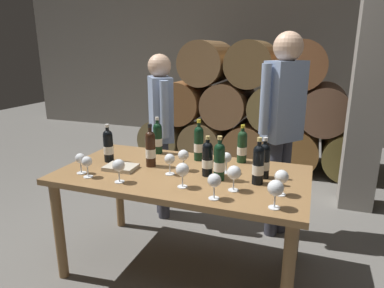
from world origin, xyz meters
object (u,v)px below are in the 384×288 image
dining_table (182,184)px  wine_glass_5 (234,173)px  wine_bottle_0 (219,161)px  wine_glass_7 (87,162)px  wine_bottle_3 (208,158)px  wine_glass_4 (183,156)px  sommelier_presenting (283,118)px  wine_bottle_1 (108,145)px  wine_glass_0 (80,159)px  wine_glass_3 (170,160)px  wine_glass_9 (214,181)px  wine_glass_1 (182,170)px  wine_glass_2 (276,189)px  wine_bottle_6 (242,146)px  wine_bottle_4 (151,148)px  taster_seated_left (161,123)px  wine_glass_6 (119,166)px  wine_bottle_2 (199,143)px  tasting_notebook (121,167)px  wine_glass_10 (282,177)px  wine_bottle_5 (158,138)px  wine_glass_8 (226,158)px  wine_bottle_7 (264,160)px  wine_bottle_8 (258,164)px

dining_table → wine_glass_5: size_ratio=10.74×
wine_bottle_0 → wine_glass_7: (-0.83, -0.26, -0.02)m
wine_bottle_3 → wine_glass_4: 0.19m
sommelier_presenting → wine_bottle_1: bearing=-148.9°
wine_glass_0 → wine_glass_3: 0.61m
wine_glass_9 → wine_glass_1: bearing=157.5°
wine_bottle_0 → wine_glass_2: size_ratio=1.83×
wine_bottle_6 → wine_glass_0: size_ratio=2.01×
wine_bottle_4 → wine_glass_5: (0.67, -0.23, -0.02)m
taster_seated_left → wine_bottle_4: bearing=-71.1°
wine_glass_7 → wine_bottle_6: bearing=36.2°
wine_bottle_4 → wine_glass_6: 0.35m
wine_bottle_0 → taster_seated_left: 1.08m
wine_bottle_2 → wine_glass_3: 0.37m
wine_bottle_3 → tasting_notebook: (-0.61, -0.09, -0.11)m
wine_glass_4 → wine_glass_9: (0.33, -0.38, 0.00)m
wine_bottle_6 → wine_bottle_2: bearing=-169.0°
taster_seated_left → wine_bottle_6: bearing=-23.6°
wine_bottle_4 → wine_glass_10: 0.96m
wine_bottle_1 → wine_glass_2: wine_bottle_1 is taller
wine_bottle_6 → wine_glass_0: 1.16m
wine_bottle_6 → wine_glass_10: (0.34, -0.51, -0.02)m
wine_bottle_0 → tasting_notebook: (-0.71, -0.05, -0.11)m
wine_glass_5 → dining_table: bearing=155.3°
wine_bottle_4 → taster_seated_left: taster_seated_left is taller
wine_bottle_5 → wine_glass_1: (0.45, -0.59, -0.02)m
wine_bottle_6 → tasting_notebook: size_ratio=1.30×
wine_glass_2 → wine_glass_0: bearing=176.3°
wine_bottle_6 → wine_glass_8: bearing=-101.3°
wine_bottle_3 → wine_bottle_5: (-0.53, 0.35, 0.01)m
dining_table → wine_bottle_2: (0.02, 0.29, 0.23)m
wine_bottle_7 → wine_glass_4: (-0.55, -0.05, -0.01)m
wine_bottle_7 → taster_seated_left: 1.21m
wine_glass_4 → wine_glass_3: bearing=-119.1°
wine_glass_1 → wine_glass_2: bearing=-9.8°
wine_bottle_8 → wine_bottle_3: bearing=175.3°
wine_bottle_6 → wine_bottle_8: bearing=-64.5°
wine_bottle_3 → wine_glass_8: size_ratio=1.88×
wine_glass_1 → wine_glass_8: bearing=60.5°
wine_bottle_8 → wine_glass_10: wine_bottle_8 is taller
wine_bottle_1 → wine_bottle_5: wine_bottle_5 is taller
wine_bottle_5 → wine_glass_6: wine_bottle_5 is taller
wine_glass_3 → sommelier_presenting: 1.06m
wine_bottle_5 → wine_bottle_8: (0.87, -0.37, 0.00)m
dining_table → wine_bottle_5: size_ratio=5.66×
wine_bottle_7 → wine_glass_10: wine_bottle_7 is taller
wine_glass_3 → wine_bottle_7: bearing=14.6°
wine_bottle_1 → wine_glass_8: bearing=4.0°
wine_glass_6 → tasting_notebook: wine_glass_6 is taller
wine_bottle_5 → wine_glass_3: wine_bottle_5 is taller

